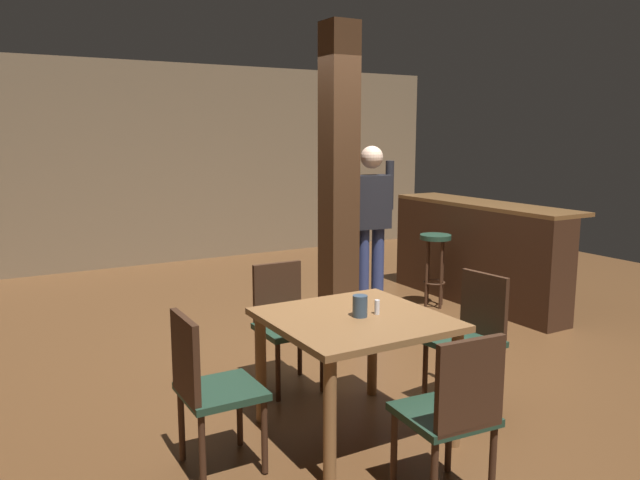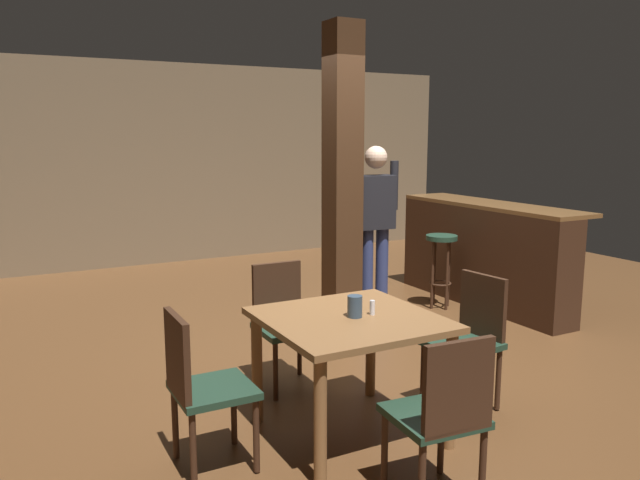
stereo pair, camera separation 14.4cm
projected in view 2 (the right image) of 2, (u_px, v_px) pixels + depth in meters
The scene contains 13 objects.
ground_plane at pixel (370, 349), 5.36m from camera, with size 10.80×10.80×0.00m, color brown.
wall_back at pixel (204, 163), 9.04m from camera, with size 8.00×0.10×2.80m, color #756047.
pillar at pixel (342, 182), 5.64m from camera, with size 0.28×0.28×2.80m, color #422816.
dining_table at pixel (350, 335), 3.76m from camera, with size 1.00×1.00×0.75m.
chair_east at pixel (470, 334), 4.18m from camera, with size 0.46×0.46×0.89m.
chair_south at pixel (443, 411), 3.02m from camera, with size 0.45×0.45×0.89m.
chair_north at pixel (283, 318), 4.53m from camera, with size 0.42×0.42×0.89m.
chair_west at pixel (200, 383), 3.36m from camera, with size 0.42×0.42×0.89m.
napkin_cup at pixel (355, 306), 3.72m from camera, with size 0.09×0.09×0.13m, color #33475B.
salt_shaker at pixel (372, 308), 3.77m from camera, with size 0.03×0.03×0.09m, color silver.
standing_person at pixel (375, 223), 5.86m from camera, with size 0.47×0.24×1.72m.
bar_counter at pixel (483, 253), 6.69m from camera, with size 0.56×2.32×1.10m.
bar_stool_near at pixel (441, 254), 6.56m from camera, with size 0.33×0.33×0.78m.
Camera 2 is at (-2.78, -4.32, 1.84)m, focal length 35.00 mm.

